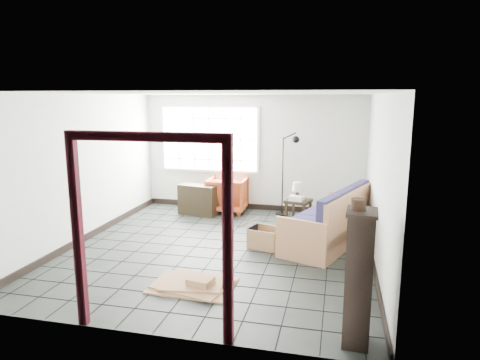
% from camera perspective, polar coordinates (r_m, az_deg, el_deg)
% --- Properties ---
extents(ground, '(5.50, 5.50, 0.00)m').
position_cam_1_polar(ground, '(7.37, -2.66, -9.17)').
color(ground, black).
rests_on(ground, ground).
extents(room_shell, '(5.02, 5.52, 2.61)m').
position_cam_1_polar(room_shell, '(7.00, -2.71, 3.91)').
color(room_shell, beige).
rests_on(room_shell, ground).
extents(window_panel, '(2.32, 0.08, 1.52)m').
position_cam_1_polar(window_panel, '(9.84, -4.09, 5.47)').
color(window_panel, silver).
rests_on(window_panel, ground).
extents(doorway_trim, '(1.80, 0.08, 2.20)m').
position_cam_1_polar(doorway_trim, '(4.54, -12.11, -4.05)').
color(doorway_trim, '#3E0E17').
rests_on(doorway_trim, ground).
extents(futon_sofa, '(1.60, 2.43, 1.01)m').
position_cam_1_polar(futon_sofa, '(7.68, 12.16, -5.72)').
color(futon_sofa, '#A56F4A').
rests_on(futon_sofa, ground).
extents(armchair, '(0.86, 0.81, 0.86)m').
position_cam_1_polar(armchair, '(9.60, -1.64, -1.72)').
color(armchair, '#8D3614').
rests_on(armchair, ground).
extents(side_table, '(0.58, 0.58, 0.51)m').
position_cam_1_polar(side_table, '(8.72, 7.80, -3.19)').
color(side_table, black).
rests_on(side_table, ground).
extents(table_lamp, '(0.29, 0.29, 0.35)m').
position_cam_1_polar(table_lamp, '(8.69, 7.66, -0.98)').
color(table_lamp, black).
rests_on(table_lamp, side_table).
extents(projector, '(0.31, 0.27, 0.10)m').
position_cam_1_polar(projector, '(8.62, 7.54, -2.41)').
color(projector, silver).
rests_on(projector, side_table).
extents(floor_lamp, '(0.52, 0.33, 1.82)m').
position_cam_1_polar(floor_lamp, '(9.22, 6.51, 1.11)').
color(floor_lamp, black).
rests_on(floor_lamp, ground).
extents(console_shelf, '(0.90, 0.49, 0.66)m').
position_cam_1_polar(console_shelf, '(9.42, -5.61, -2.64)').
color(console_shelf, black).
rests_on(console_shelf, ground).
extents(tall_shelf, '(0.32, 0.41, 1.44)m').
position_cam_1_polar(tall_shelf, '(4.63, 15.54, -12.40)').
color(tall_shelf, black).
rests_on(tall_shelf, ground).
extents(pot, '(0.18, 0.18, 0.11)m').
position_cam_1_polar(pot, '(4.41, 15.53, -3.15)').
color(pot, black).
rests_on(pot, tall_shelf).
extents(open_box, '(0.91, 0.61, 0.47)m').
position_cam_1_polar(open_box, '(7.41, 3.43, -7.68)').
color(open_box, '#9B724B').
rests_on(open_box, ground).
extents(cardboard_pile, '(1.13, 0.92, 0.16)m').
position_cam_1_polar(cardboard_pile, '(6.02, -6.17, -13.60)').
color(cardboard_pile, '#9B724B').
rests_on(cardboard_pile, ground).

